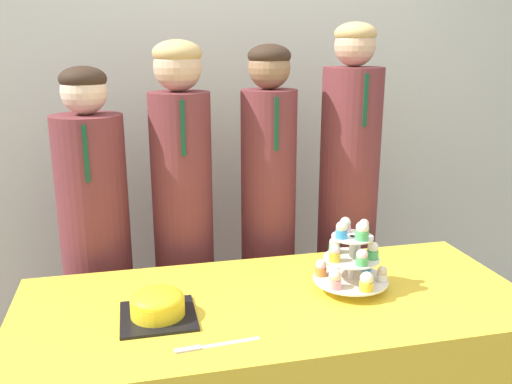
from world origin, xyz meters
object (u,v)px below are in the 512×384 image
Objects in this scene: cake_knife at (203,347)px; student_0 at (97,253)px; student_1 at (184,230)px; student_3 at (347,214)px; student_2 at (268,227)px; round_cake at (158,305)px; cupcake_stand at (352,258)px.

cake_knife is 0.17× the size of student_0.
student_1 is 0.76m from student_3.
student_2 is at bearing 60.12° from cake_knife.
round_cake is at bearing -71.59° from student_0.
student_2 reaches higher than cake_knife.
student_1 is (0.04, 0.87, 0.05)m from cake_knife.
student_0 is 0.94× the size of student_1.
cupcake_stand is at bearing 20.60° from cake_knife.
cupcake_stand is at bearing -34.28° from student_0.
student_3 is (0.91, 0.66, 0.03)m from round_cake.
student_0 is 0.75m from student_2.
student_3 is at bearing 0.00° from student_2.
student_2 is at bearing -180.00° from student_3.
student_1 is 1.01× the size of student_2.
student_0 reaches higher than cupcake_stand.
student_0 reaches higher than round_cake.
cupcake_stand is 0.17× the size of student_2.
student_3 reaches higher than student_2.
cupcake_stand is (0.67, 0.05, 0.07)m from round_cake.
student_2 is at bearing -0.00° from student_0.
student_1 is at bearing -0.00° from student_0.
student_2 is at bearing 103.24° from cupcake_stand.
student_1 reaches higher than round_cake.
student_2 reaches higher than round_cake.
student_0 is 0.95× the size of student_2.
round_cake is 0.89× the size of cupcake_stand.
cake_knife is 0.16× the size of student_2.
student_1 reaches higher than student_2.
cupcake_stand is at bearing 4.16° from round_cake.
student_3 is (0.80, 0.87, 0.07)m from cake_knife.
student_3 is at bearing 35.84° from round_cake.
student_3 is (1.13, 0.00, 0.09)m from student_0.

